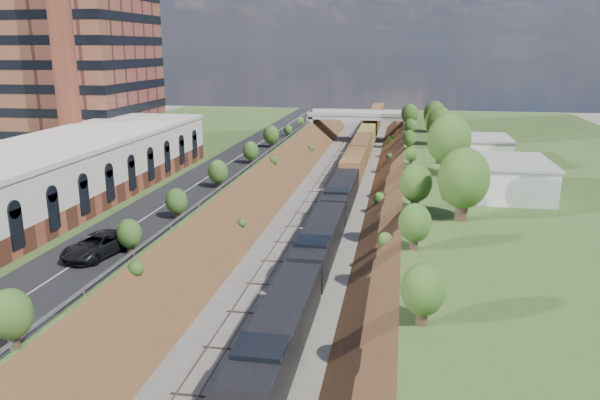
# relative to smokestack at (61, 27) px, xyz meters

# --- Properties ---
(platform_left) EXTENTS (44.00, 180.00, 5.00)m
(platform_left) POSITION_rel_smokestack_xyz_m (3.00, 4.00, -22.50)
(platform_left) COLOR #395C25
(platform_left) RESTS_ON ground
(platform_right) EXTENTS (44.00, 180.00, 5.00)m
(platform_right) POSITION_rel_smokestack_xyz_m (69.00, 4.00, -22.50)
(platform_right) COLOR #395C25
(platform_right) RESTS_ON ground
(embankment_left) EXTENTS (10.00, 180.00, 10.00)m
(embankment_left) POSITION_rel_smokestack_xyz_m (25.00, 4.00, -25.00)
(embankment_left) COLOR brown
(embankment_left) RESTS_ON ground
(embankment_right) EXTENTS (10.00, 180.00, 10.00)m
(embankment_right) POSITION_rel_smokestack_xyz_m (47.00, 4.00, -25.00)
(embankment_right) COLOR brown
(embankment_right) RESTS_ON ground
(rail_left_track) EXTENTS (1.58, 180.00, 0.18)m
(rail_left_track) POSITION_rel_smokestack_xyz_m (33.40, 4.00, -24.91)
(rail_left_track) COLOR gray
(rail_left_track) RESTS_ON ground
(rail_right_track) EXTENTS (1.58, 180.00, 0.18)m
(rail_right_track) POSITION_rel_smokestack_xyz_m (38.60, 4.00, -24.91)
(rail_right_track) COLOR gray
(rail_right_track) RESTS_ON ground
(road) EXTENTS (8.00, 180.00, 0.10)m
(road) POSITION_rel_smokestack_xyz_m (20.50, 4.00, -19.95)
(road) COLOR black
(road) RESTS_ON platform_left
(guardrail) EXTENTS (0.10, 171.00, 0.70)m
(guardrail) POSITION_rel_smokestack_xyz_m (24.60, 3.80, -19.45)
(guardrail) COLOR #99999E
(guardrail) RESTS_ON platform_left
(commercial_building) EXTENTS (14.30, 62.30, 7.00)m
(commercial_building) POSITION_rel_smokestack_xyz_m (8.00, -18.00, -16.49)
(commercial_building) COLOR brown
(commercial_building) RESTS_ON platform_left
(smokestack) EXTENTS (3.20, 3.20, 40.00)m
(smokestack) POSITION_rel_smokestack_xyz_m (0.00, 0.00, 0.00)
(smokestack) COLOR brown
(smokestack) RESTS_ON platform_left
(overpass) EXTENTS (24.50, 8.30, 7.40)m
(overpass) POSITION_rel_smokestack_xyz_m (36.00, 66.00, -20.08)
(overpass) COLOR gray
(overpass) RESTS_ON ground
(white_building_near) EXTENTS (9.00, 12.00, 4.00)m
(white_building_near) POSITION_rel_smokestack_xyz_m (59.50, -4.00, -18.00)
(white_building_near) COLOR silver
(white_building_near) RESTS_ON platform_right
(white_building_far) EXTENTS (8.00, 10.00, 3.60)m
(white_building_far) POSITION_rel_smokestack_xyz_m (59.00, 18.00, -18.20)
(white_building_far) COLOR silver
(white_building_far) RESTS_ON platform_right
(tree_right_large) EXTENTS (5.25, 5.25, 7.61)m
(tree_right_large) POSITION_rel_smokestack_xyz_m (53.00, -16.00, -15.62)
(tree_right_large) COLOR #473323
(tree_right_large) RESTS_ON platform_right
(tree_left_crest) EXTENTS (2.45, 2.45, 3.55)m
(tree_left_crest) POSITION_rel_smokestack_xyz_m (24.20, -36.00, -17.96)
(tree_left_crest) COLOR #473323
(tree_left_crest) RESTS_ON platform_left
(freight_train) EXTENTS (3.29, 167.13, 4.85)m
(freight_train) POSITION_rel_smokestack_xyz_m (38.60, 37.32, -22.24)
(freight_train) COLOR black
(freight_train) RESTS_ON ground
(suv) EXTENTS (4.48, 7.39, 1.92)m
(suv) POSITION_rel_smokestack_xyz_m (21.47, -32.72, -18.94)
(suv) COLOR black
(suv) RESTS_ON road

